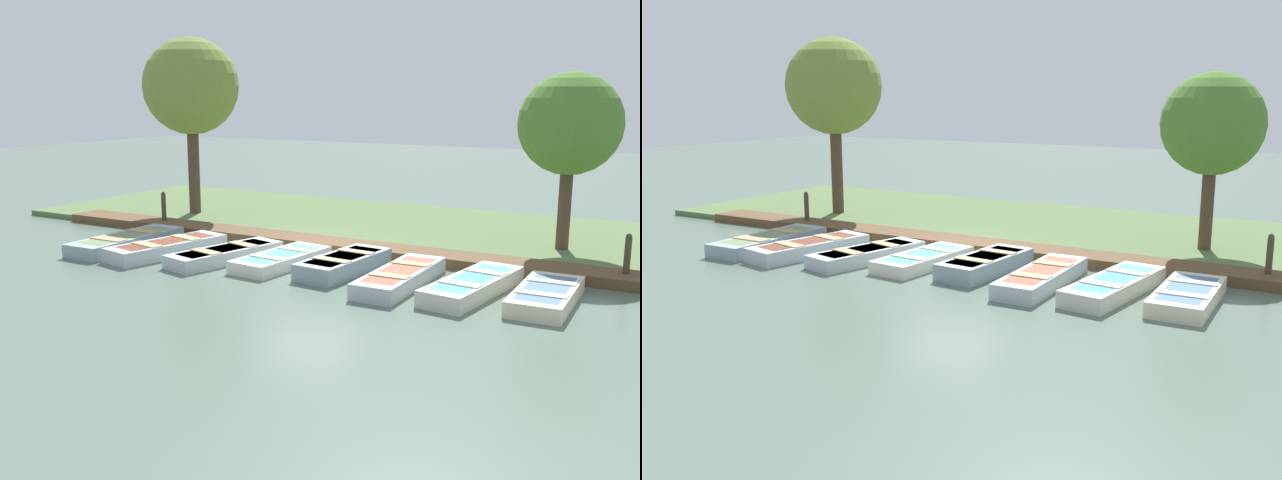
{
  "view_description": "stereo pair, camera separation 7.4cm",
  "coord_description": "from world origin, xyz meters",
  "views": [
    {
      "loc": [
        15.45,
        9.24,
        4.25
      ],
      "look_at": [
        0.4,
        0.58,
        0.65
      ],
      "focal_mm": 40.0,
      "sensor_mm": 36.0,
      "label": 1
    },
    {
      "loc": [
        15.41,
        9.31,
        4.25
      ],
      "look_at": [
        0.4,
        0.58,
        0.65
      ],
      "focal_mm": 40.0,
      "sensor_mm": 36.0,
      "label": 2
    }
  ],
  "objects": [
    {
      "name": "shore_bank",
      "position": [
        -5.0,
        0.0,
        0.09
      ],
      "size": [
        8.0,
        24.0,
        0.18
      ],
      "color": "#567042",
      "rests_on": "ground_plane"
    },
    {
      "name": "rowboat_1",
      "position": [
        1.41,
        -3.54,
        0.2
      ],
      "size": [
        3.46,
        1.71,
        0.4
      ],
      "rotation": [
        0.0,
        0.0,
        -0.2
      ],
      "color": "#B2BCC1",
      "rests_on": "ground_plane"
    },
    {
      "name": "ground_plane",
      "position": [
        0.0,
        0.0,
        0.0
      ],
      "size": [
        80.0,
        80.0,
        0.0
      ],
      "primitive_type": "plane",
      "color": "#566B5B"
    },
    {
      "name": "mooring_post_near",
      "position": [
        -1.47,
        -6.23,
        0.59
      ],
      "size": [
        0.14,
        0.14,
        1.17
      ],
      "color": "#47382D",
      "rests_on": "ground_plane"
    },
    {
      "name": "mooring_post_far",
      "position": [
        -1.47,
        7.47,
        0.59
      ],
      "size": [
        0.14,
        0.14,
        1.17
      ],
      "color": "#47382D",
      "rests_on": "ground_plane"
    },
    {
      "name": "rowboat_0",
      "position": [
        1.32,
        -5.11,
        0.19
      ],
      "size": [
        3.52,
        1.19,
        0.39
      ],
      "rotation": [
        0.0,
        0.0,
        0.01
      ],
      "color": "#8C9EA8",
      "rests_on": "ground_plane"
    },
    {
      "name": "rowboat_4",
      "position": [
        0.73,
        1.44,
        0.22
      ],
      "size": [
        2.91,
        1.28,
        0.43
      ],
      "rotation": [
        0.0,
        0.0,
        -0.09
      ],
      "color": "#8C9EA8",
      "rests_on": "ground_plane"
    },
    {
      "name": "park_tree_left",
      "position": [
        -3.79,
        5.59,
        3.43
      ],
      "size": [
        2.64,
        2.64,
        4.79
      ],
      "color": "#4C3828",
      "rests_on": "ground_plane"
    },
    {
      "name": "rowboat_2",
      "position": [
        1.21,
        -1.77,
        0.18
      ],
      "size": [
        3.34,
        1.69,
        0.37
      ],
      "rotation": [
        0.0,
        0.0,
        -0.23
      ],
      "color": "#B2BCC1",
      "rests_on": "ground_plane"
    },
    {
      "name": "rowboat_5",
      "position": [
        1.13,
        3.08,
        0.19
      ],
      "size": [
        3.37,
        1.05,
        0.39
      ],
      "rotation": [
        0.0,
        0.0,
        0.02
      ],
      "color": "#B2BCC1",
      "rests_on": "ground_plane"
    },
    {
      "name": "dock_walkway",
      "position": [
        -1.37,
        0.0,
        0.13
      ],
      "size": [
        1.13,
        19.45,
        0.25
      ],
      "color": "brown",
      "rests_on": "ground_plane"
    },
    {
      "name": "rowboat_3",
      "position": [
        0.92,
        -0.23,
        0.17
      ],
      "size": [
        2.95,
        1.36,
        0.34
      ],
      "rotation": [
        0.0,
        0.0,
        -0.09
      ],
      "color": "silver",
      "rests_on": "ground_plane"
    },
    {
      "name": "park_tree_far_left",
      "position": [
        -3.52,
        -6.66,
        4.42
      ],
      "size": [
        3.21,
        3.21,
        6.07
      ],
      "color": "#4C3828",
      "rests_on": "ground_plane"
    },
    {
      "name": "rowboat_7",
      "position": [
        0.97,
        6.25,
        0.18
      ],
      "size": [
        2.83,
        1.19,
        0.36
      ],
      "rotation": [
        0.0,
        0.0,
        0.03
      ],
      "color": "beige",
      "rests_on": "ground_plane"
    },
    {
      "name": "rowboat_6",
      "position": [
        1.02,
        4.72,
        0.19
      ],
      "size": [
        3.37,
        1.4,
        0.39
      ],
      "rotation": [
        0.0,
        0.0,
        -0.13
      ],
      "color": "beige",
      "rests_on": "ground_plane"
    }
  ]
}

